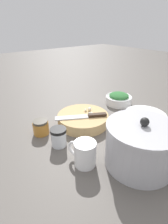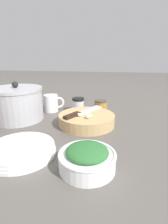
% 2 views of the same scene
% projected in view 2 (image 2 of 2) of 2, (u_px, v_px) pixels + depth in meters
% --- Properties ---
extents(ground_plane, '(5.00, 5.00, 0.00)m').
position_uv_depth(ground_plane, '(75.00, 123.00, 0.78)').
color(ground_plane, '#56514C').
extents(cutting_board, '(0.24, 0.24, 0.05)m').
position_uv_depth(cutting_board, '(87.00, 120.00, 0.76)').
color(cutting_board, tan).
rests_on(cutting_board, ground_plane).
extents(chef_knife, '(0.22, 0.14, 0.01)m').
position_uv_depth(chef_knife, '(82.00, 112.00, 0.76)').
color(chef_knife, black).
rests_on(chef_knife, cutting_board).
extents(garlic_cloves, '(0.05, 0.07, 0.02)m').
position_uv_depth(garlic_cloves, '(84.00, 115.00, 0.71)').
color(garlic_cloves, '#F2E7C8').
rests_on(garlic_cloves, cutting_board).
extents(herb_bowl, '(0.15, 0.15, 0.07)m').
position_uv_depth(herb_bowl, '(87.00, 158.00, 0.46)').
color(herb_bowl, white).
rests_on(herb_bowl, ground_plane).
extents(spice_jar, '(0.06, 0.06, 0.07)m').
position_uv_depth(spice_jar, '(78.00, 105.00, 0.93)').
color(spice_jar, silver).
rests_on(spice_jar, ground_plane).
extents(coffee_mug, '(0.07, 0.11, 0.09)m').
position_uv_depth(coffee_mug, '(52.00, 103.00, 0.93)').
color(coffee_mug, white).
rests_on(coffee_mug, ground_plane).
extents(plate_stack, '(0.21, 0.21, 0.03)m').
position_uv_depth(plate_stack, '(21.00, 150.00, 0.53)').
color(plate_stack, white).
rests_on(plate_stack, ground_plane).
extents(honey_jar, '(0.07, 0.07, 0.06)m').
position_uv_depth(honey_jar, '(101.00, 106.00, 0.93)').
color(honey_jar, '#BC7A2D').
rests_on(honey_jar, ground_plane).
extents(stock_pot, '(0.23, 0.23, 0.18)m').
position_uv_depth(stock_pot, '(17.00, 104.00, 0.80)').
color(stock_pot, '#B2B2B7').
rests_on(stock_pot, ground_plane).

